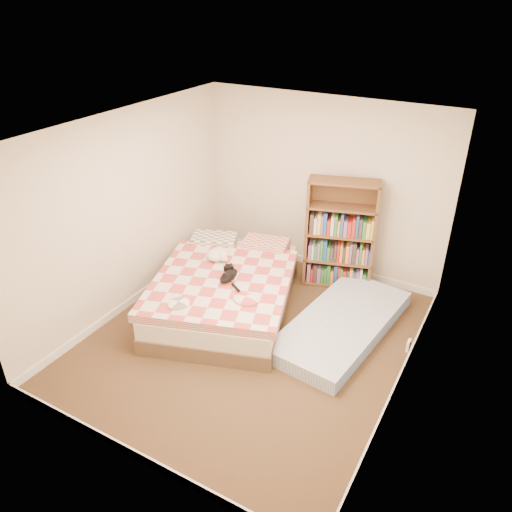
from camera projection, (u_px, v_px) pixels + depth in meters
The scene contains 6 objects.
room at pixel (251, 250), 5.39m from camera, with size 3.51×4.01×2.51m.
bed at pixel (227, 289), 6.42m from camera, with size 2.20×2.62×0.60m.
bookshelf at pixel (339, 247), 6.81m from camera, with size 1.01×0.57×1.54m.
floor_mattress at pixel (342, 325), 6.05m from camera, with size 0.93×2.07×0.19m, color #6C88B5.
black_cat at pixel (230, 275), 6.11m from camera, with size 0.30×0.56×0.13m.
white_dog at pixel (217, 255), 6.51m from camera, with size 0.38×0.39×0.15m.
Camera 1 is at (2.39, -4.11, 3.74)m, focal length 35.00 mm.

